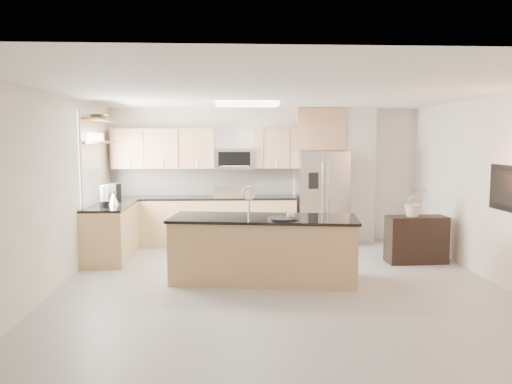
{
  "coord_description": "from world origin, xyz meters",
  "views": [
    {
      "loc": [
        -0.67,
        -6.5,
        1.99
      ],
      "look_at": [
        -0.27,
        1.3,
        1.17
      ],
      "focal_mm": 35.0,
      "sensor_mm": 36.0,
      "label": 1
    }
  ],
  "objects": [
    {
      "name": "credenza",
      "position": [
        2.34,
        1.33,
        0.38
      ],
      "size": [
        0.97,
        0.44,
        0.76
      ],
      "primitive_type": "cube",
      "rotation": [
        0.0,
        0.0,
        0.04
      ],
      "color": "black",
      "rests_on": "floor"
    },
    {
      "name": "wall_front",
      "position": [
        0.0,
        -3.25,
        1.3
      ],
      "size": [
        6.0,
        0.02,
        2.6
      ],
      "primitive_type": "cube",
      "color": "beige",
      "rests_on": "floor"
    },
    {
      "name": "shelf_upper",
      "position": [
        -2.85,
        1.95,
        2.32
      ],
      "size": [
        0.3,
        1.2,
        0.04
      ],
      "primitive_type": "cube",
      "color": "olive",
      "rests_on": "wall_left"
    },
    {
      "name": "coffee_maker",
      "position": [
        -2.69,
        2.23,
        1.07
      ],
      "size": [
        0.21,
        0.24,
        0.31
      ],
      "color": "black",
      "rests_on": "left_counter"
    },
    {
      "name": "range",
      "position": [
        -0.6,
        2.92,
        0.47
      ],
      "size": [
        0.76,
        0.64,
        1.14
      ],
      "color": "black",
      "rests_on": "floor"
    },
    {
      "name": "back_counter",
      "position": [
        -1.23,
        2.93,
        0.47
      ],
      "size": [
        3.55,
        0.66,
        1.44
      ],
      "color": "tan",
      "rests_on": "floor"
    },
    {
      "name": "cup",
      "position": [
        0.15,
        0.27,
        0.95
      ],
      "size": [
        0.13,
        0.13,
        0.09
      ],
      "primitive_type": "imported",
      "rotation": [
        0.0,
        0.0,
        -0.17
      ],
      "color": "white",
      "rests_on": "island"
    },
    {
      "name": "microwave",
      "position": [
        -0.6,
        3.04,
        1.63
      ],
      "size": [
        0.76,
        0.4,
        0.4
      ],
      "color": "silver",
      "rests_on": "upper_cabinets"
    },
    {
      "name": "ceiling_fixture",
      "position": [
        -0.4,
        1.6,
        2.56
      ],
      "size": [
        1.0,
        0.5,
        0.06
      ],
      "primitive_type": "cube",
      "color": "white",
      "rests_on": "ceiling"
    },
    {
      "name": "kettle",
      "position": [
        -2.62,
        1.87,
        1.02
      ],
      "size": [
        0.18,
        0.18,
        0.22
      ],
      "color": "silver",
      "rests_on": "left_counter"
    },
    {
      "name": "floor",
      "position": [
        0.0,
        0.0,
        0.0
      ],
      "size": [
        6.5,
        6.5,
        0.0
      ],
      "primitive_type": "plane",
      "color": "#A9A8A1",
      "rests_on": "ground"
    },
    {
      "name": "platter",
      "position": [
        0.04,
        0.23,
        0.92
      ],
      "size": [
        0.5,
        0.5,
        0.02
      ],
      "primitive_type": "cylinder",
      "rotation": [
        0.0,
        0.0,
        -0.27
      ],
      "color": "black",
      "rests_on": "island"
    },
    {
      "name": "blender",
      "position": [
        -2.67,
        1.46,
        1.08
      ],
      "size": [
        0.15,
        0.15,
        0.36
      ],
      "color": "black",
      "rests_on": "left_counter"
    },
    {
      "name": "upper_cabinets",
      "position": [
        -1.3,
        3.09,
        1.83
      ],
      "size": [
        3.5,
        0.33,
        0.75
      ],
      "color": "tan",
      "rests_on": "wall_back"
    },
    {
      "name": "island",
      "position": [
        -0.21,
        0.45,
        0.46
      ],
      "size": [
        2.73,
        1.3,
        1.33
      ],
      "rotation": [
        0.0,
        0.0,
        -0.14
      ],
      "color": "tan",
      "rests_on": "floor"
    },
    {
      "name": "window",
      "position": [
        -2.98,
        1.85,
        1.65
      ],
      "size": [
        0.04,
        1.15,
        1.65
      ],
      "color": "white",
      "rests_on": "wall_left"
    },
    {
      "name": "left_counter",
      "position": [
        -2.67,
        1.85,
        0.46
      ],
      "size": [
        0.66,
        1.5,
        0.92
      ],
      "color": "tan",
      "rests_on": "floor"
    },
    {
      "name": "wall_right",
      "position": [
        3.0,
        0.0,
        1.3
      ],
      "size": [
        0.02,
        6.5,
        2.6
      ],
      "primitive_type": "cube",
      "color": "beige",
      "rests_on": "floor"
    },
    {
      "name": "partition_column",
      "position": [
        1.82,
        3.1,
        1.3
      ],
      "size": [
        0.6,
        0.3,
        2.6
      ],
      "primitive_type": "cube",
      "color": "beige",
      "rests_on": "floor"
    },
    {
      "name": "wall_left",
      "position": [
        -3.0,
        0.0,
        1.3
      ],
      "size": [
        0.02,
        6.5,
        2.6
      ],
      "primitive_type": "cube",
      "color": "beige",
      "rests_on": "floor"
    },
    {
      "name": "wall_back",
      "position": [
        0.0,
        3.25,
        1.3
      ],
      "size": [
        6.0,
        0.02,
        2.6
      ],
      "primitive_type": "cube",
      "color": "beige",
      "rests_on": "floor"
    },
    {
      "name": "bowl",
      "position": [
        -2.85,
        1.96,
        2.39
      ],
      "size": [
        0.44,
        0.44,
        0.1
      ],
      "primitive_type": "imported",
      "rotation": [
        0.0,
        0.0,
        -0.13
      ],
      "color": "silver",
      "rests_on": "shelf_upper"
    },
    {
      "name": "television",
      "position": [
        2.91,
        -0.2,
        1.35
      ],
      "size": [
        0.14,
        1.08,
        0.62
      ],
      "primitive_type": "imported",
      "rotation": [
        0.0,
        0.0,
        1.57
      ],
      "color": "black",
      "rests_on": "wall_right"
    },
    {
      "name": "ceiling",
      "position": [
        0.0,
        0.0,
        2.6
      ],
      "size": [
        6.0,
        6.5,
        0.02
      ],
      "primitive_type": "cube",
      "color": "white",
      "rests_on": "wall_back"
    },
    {
      "name": "shelf_lower",
      "position": [
        -2.85,
        1.95,
        1.95
      ],
      "size": [
        0.3,
        1.2,
        0.04
      ],
      "primitive_type": "cube",
      "color": "olive",
      "rests_on": "wall_left"
    },
    {
      "name": "flower_vase",
      "position": [
        2.28,
        1.31,
        1.1
      ],
      "size": [
        0.73,
        0.67,
        0.68
      ],
      "primitive_type": "imported",
      "rotation": [
        0.0,
        0.0,
        -0.24
      ],
      "color": "beige",
      "rests_on": "credenza"
    },
    {
      "name": "refrigerator",
      "position": [
        1.06,
        2.87,
        0.89
      ],
      "size": [
        0.92,
        0.78,
        1.78
      ],
      "color": "silver",
      "rests_on": "floor"
    }
  ]
}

